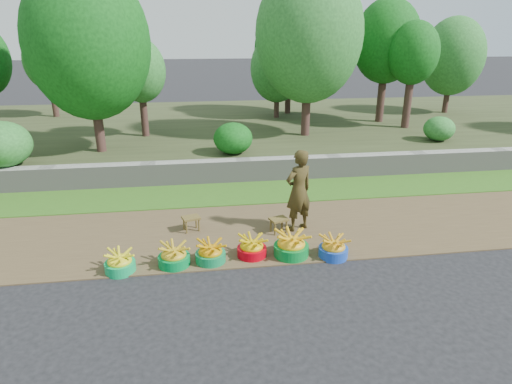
{
  "coord_description": "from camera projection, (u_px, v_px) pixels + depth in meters",
  "views": [
    {
      "loc": [
        -1.09,
        -5.66,
        3.35
      ],
      "look_at": [
        -0.1,
        1.3,
        0.75
      ],
      "focal_mm": 30.0,
      "sensor_mm": 36.0,
      "label": 1
    }
  ],
  "objects": [
    {
      "name": "basin_e",
      "position": [
        291.0,
        246.0,
        6.8
      ],
      "size": [
        0.56,
        0.56,
        0.42
      ],
      "color": "#067729",
      "rests_on": "ground"
    },
    {
      "name": "basin_a",
      "position": [
        120.0,
        263.0,
        6.36
      ],
      "size": [
        0.45,
        0.45,
        0.34
      ],
      "color": "#099E53",
      "rests_on": "ground"
    },
    {
      "name": "stool_left",
      "position": [
        191.0,
        220.0,
        7.64
      ],
      "size": [
        0.36,
        0.31,
        0.27
      ],
      "rotation": [
        0.0,
        0.0,
        0.3
      ],
      "color": "brown",
      "rests_on": "dirt_shoulder"
    },
    {
      "name": "dirt_shoulder",
      "position": [
        262.0,
        231.0,
        7.71
      ],
      "size": [
        80.0,
        2.5,
        0.02
      ],
      "primitive_type": "cube",
      "color": "brown",
      "rests_on": "ground"
    },
    {
      "name": "stool_right",
      "position": [
        279.0,
        221.0,
        7.58
      ],
      "size": [
        0.36,
        0.31,
        0.27
      ],
      "rotation": [
        0.0,
        0.0,
        0.32
      ],
      "color": "brown",
      "rests_on": "dirt_shoulder"
    },
    {
      "name": "basin_b",
      "position": [
        174.0,
        256.0,
        6.52
      ],
      "size": [
        0.48,
        0.48,
        0.36
      ],
      "color": "#007C34",
      "rests_on": "ground"
    },
    {
      "name": "earth_bank",
      "position": [
        227.0,
        129.0,
        14.83
      ],
      "size": [
        80.0,
        10.0,
        0.5
      ],
      "primitive_type": "cube",
      "color": "#353E20",
      "rests_on": "ground"
    },
    {
      "name": "basin_c",
      "position": [
        210.0,
        253.0,
        6.63
      ],
      "size": [
        0.47,
        0.47,
        0.35
      ],
      "color": "#0C7C42",
      "rests_on": "ground"
    },
    {
      "name": "ground_plane",
      "position": [
        274.0,
        266.0,
        6.56
      ],
      "size": [
        120.0,
        120.0,
        0.0
      ],
      "primitive_type": "plane",
      "color": "black",
      "rests_on": "ground"
    },
    {
      "name": "retaining_wall",
      "position": [
        243.0,
        170.0,
        10.27
      ],
      "size": [
        80.0,
        0.35,
        0.55
      ],
      "primitive_type": "cube",
      "color": "gray",
      "rests_on": "ground"
    },
    {
      "name": "basin_f",
      "position": [
        333.0,
        248.0,
        6.79
      ],
      "size": [
        0.47,
        0.47,
        0.35
      ],
      "color": "#1740B0",
      "rests_on": "ground"
    },
    {
      "name": "grass_verge",
      "position": [
        248.0,
        192.0,
        9.57
      ],
      "size": [
        80.0,
        1.5,
        0.04
      ],
      "primitive_type": "cube",
      "color": "#33661A",
      "rests_on": "ground"
    },
    {
      "name": "vendor_woman",
      "position": [
        299.0,
        191.0,
        7.53
      ],
      "size": [
        0.64,
        0.55,
        1.48
      ],
      "primitive_type": "imported",
      "rotation": [
        0.0,
        0.0,
        3.58
      ],
      "color": "black",
      "rests_on": "dirt_shoulder"
    },
    {
      "name": "basin_d",
      "position": [
        252.0,
        248.0,
        6.8
      ],
      "size": [
        0.47,
        0.47,
        0.35
      ],
      "color": "#B3000E",
      "rests_on": "ground"
    },
    {
      "name": "vegetation",
      "position": [
        142.0,
        52.0,
        12.5
      ],
      "size": [
        31.68,
        8.19,
        4.73
      ],
      "color": "#3D2620",
      "rests_on": "earth_bank"
    }
  ]
}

